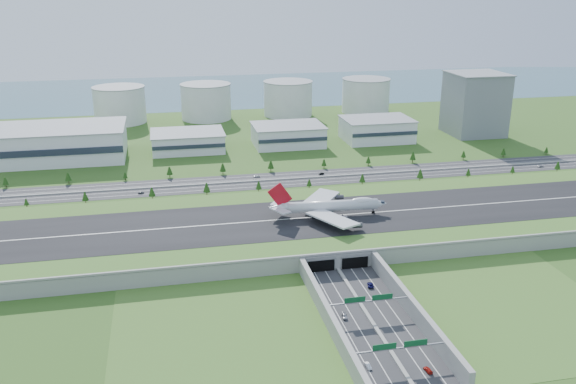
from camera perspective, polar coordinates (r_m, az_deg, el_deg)
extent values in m
plane|color=#274B17|center=(344.58, 2.36, -3.64)|extent=(1200.00, 1200.00, 0.00)
cube|color=gray|center=(343.05, 2.37, -3.02)|extent=(520.00, 100.00, 8.00)
cube|color=#446422|center=(341.54, 2.38, -2.39)|extent=(520.00, 100.00, 0.16)
cube|color=black|center=(341.49, 2.38, -2.36)|extent=(520.00, 58.00, 0.12)
cube|color=silver|center=(341.46, 2.38, -2.35)|extent=(520.00, 0.90, 0.02)
cube|color=gray|center=(297.54, 4.70, -5.70)|extent=(520.00, 1.20, 1.20)
cube|color=#28282B|center=(251.13, 8.60, -13.13)|extent=(34.00, 120.00, 0.12)
cube|color=gray|center=(250.93, 8.61, -13.06)|extent=(1.60, 120.00, 0.90)
cube|color=gray|center=(252.12, 3.89, -11.75)|extent=(2.40, 100.00, 8.00)
cube|color=gray|center=(263.22, 11.68, -10.71)|extent=(2.40, 100.00, 8.00)
cube|color=black|center=(297.04, 3.13, -6.86)|extent=(13.00, 1.20, 6.00)
cube|color=black|center=(301.50, 6.27, -6.54)|extent=(13.00, 1.20, 6.00)
cylinder|color=gray|center=(256.33, 3.41, -11.31)|extent=(0.70, 0.70, 7.00)
cylinder|color=gray|center=(267.72, 11.41, -10.27)|extent=(0.70, 0.70, 7.00)
cube|color=gray|center=(259.58, 7.54, -10.10)|extent=(38.00, 0.50, 0.50)
cube|color=#0C4C23|center=(257.07, 6.28, -9.99)|extent=(9.00, 0.30, 2.40)
cube|color=#0C4C23|center=(260.71, 8.82, -9.67)|extent=(9.00, 0.30, 2.40)
cylinder|color=gray|center=(228.08, 5.76, -15.64)|extent=(0.70, 0.70, 7.00)
cylinder|color=gray|center=(240.82, 14.70, -14.17)|extent=(0.70, 0.70, 7.00)
cube|color=gray|center=(231.73, 10.43, -14.17)|extent=(38.00, 0.50, 0.50)
cube|color=#0C4C23|center=(228.93, 9.02, -14.11)|extent=(9.00, 0.30, 2.40)
cube|color=#0C4C23|center=(233.01, 11.87, -13.66)|extent=(9.00, 0.30, 2.40)
cube|color=#28282B|center=(431.57, -0.69, 1.15)|extent=(560.00, 36.00, 0.12)
cylinder|color=#3D2819|center=(412.48, -23.25, -1.18)|extent=(0.50, 0.50, 2.07)
cone|color=#213E11|center=(411.64, -23.30, -0.84)|extent=(3.23, 3.23, 4.15)
cylinder|color=#3D2819|center=(406.42, -18.41, -0.83)|extent=(0.50, 0.50, 2.70)
cone|color=#213E11|center=(405.31, -18.46, -0.37)|extent=(4.20, 4.20, 5.40)
cylinder|color=#3D2819|center=(403.23, -12.59, -0.44)|extent=(0.50, 0.50, 2.79)
cone|color=#213E11|center=(402.08, -12.63, 0.04)|extent=(4.34, 4.34, 5.57)
cylinder|color=#3D2819|center=(403.80, -7.60, -0.09)|extent=(0.50, 0.50, 3.04)
cone|color=#213E11|center=(402.55, -7.63, 0.44)|extent=(4.74, 4.74, 6.09)
cylinder|color=#3D2819|center=(407.45, -2.76, 0.21)|extent=(0.50, 0.50, 2.63)
cone|color=#213E11|center=(406.38, -2.76, 0.66)|extent=(4.09, 4.09, 5.26)
cylinder|color=#3D2819|center=(413.98, 1.99, 0.51)|extent=(0.50, 0.50, 2.33)
cone|color=#213E11|center=(413.04, 2.00, 0.90)|extent=(3.62, 3.62, 4.65)
cylinder|color=#3D2819|center=(424.08, 6.96, 0.86)|extent=(0.50, 0.50, 2.75)
cone|color=#213E11|center=(423.00, 6.97, 1.31)|extent=(4.27, 4.27, 5.49)
cylinder|color=#3D2819|center=(439.14, 12.24, 1.22)|extent=(0.50, 0.50, 3.01)
cone|color=#213E11|center=(438.00, 12.27, 1.70)|extent=(4.69, 4.69, 6.03)
cylinder|color=#3D2819|center=(455.13, 16.49, 1.45)|extent=(0.50, 0.50, 2.35)
cone|color=#213E11|center=(454.27, 16.52, 1.81)|extent=(3.65, 3.65, 4.69)
cylinder|color=#3D2819|center=(472.40, 20.25, 1.67)|extent=(0.50, 0.50, 2.27)
cone|color=#213E11|center=(471.60, 20.29, 2.01)|extent=(3.53, 3.53, 4.54)
cylinder|color=#3D2819|center=(492.35, 23.87, 1.92)|extent=(0.50, 0.50, 2.75)
cone|color=#213E11|center=(491.42, 23.93, 2.31)|extent=(4.29, 4.29, 5.51)
cylinder|color=#3D2819|center=(457.95, -24.88, 0.55)|extent=(0.50, 0.50, 2.58)
cone|color=#213E11|center=(457.01, -24.94, 0.94)|extent=(4.01, 4.01, 5.16)
cylinder|color=#3D2819|center=(449.99, -19.84, 0.92)|extent=(0.50, 0.50, 2.84)
cone|color=#213E11|center=(448.94, -19.89, 1.36)|extent=(4.42, 4.42, 5.68)
cylinder|color=#3D2819|center=(445.97, -14.97, 1.21)|extent=(0.50, 0.50, 2.06)
cone|color=#213E11|center=(445.20, -14.99, 1.53)|extent=(3.21, 3.21, 4.12)
cylinder|color=#3D2819|center=(444.90, -11.01, 1.53)|extent=(0.50, 0.50, 2.87)
cone|color=#213E11|center=(443.82, -11.03, 1.98)|extent=(4.47, 4.47, 5.74)
cylinder|color=#3D2819|center=(446.67, -6.11, 1.85)|extent=(0.50, 0.50, 2.92)
cone|color=#213E11|center=(445.59, -6.13, 2.31)|extent=(4.54, 4.54, 5.83)
cylinder|color=#3D2819|center=(451.23, -1.62, 2.14)|extent=(0.50, 0.50, 2.96)
cone|color=#213E11|center=(450.14, -1.62, 2.60)|extent=(4.60, 4.60, 5.91)
cylinder|color=#3D2819|center=(459.87, 3.38, 2.41)|extent=(0.50, 0.50, 2.43)
cone|color=#213E11|center=(458.98, 3.39, 2.78)|extent=(3.78, 3.78, 4.86)
cylinder|color=#3D2819|center=(469.93, 7.52, 2.64)|extent=(0.50, 0.50, 2.48)
cone|color=#213E11|center=(469.05, 7.53, 3.01)|extent=(3.86, 3.86, 4.96)
cylinder|color=#3D2819|center=(482.68, 11.58, 2.89)|extent=(0.50, 0.50, 3.06)
cone|color=#213E11|center=(481.63, 11.61, 3.34)|extent=(4.76, 4.76, 6.12)
cylinder|color=#3D2819|center=(500.83, 16.08, 3.08)|extent=(0.50, 0.50, 2.49)
cone|color=#213E11|center=(500.01, 16.11, 3.43)|extent=(3.87, 3.87, 4.97)
cylinder|color=#3D2819|center=(517.66, 19.49, 3.24)|extent=(0.50, 0.50, 2.53)
cone|color=#213E11|center=(516.85, 19.53, 3.58)|extent=(3.93, 3.93, 5.06)
cylinder|color=#3D2819|center=(538.33, 23.00, 3.37)|extent=(0.50, 0.50, 2.16)
cone|color=#213E11|center=(537.66, 23.04, 3.65)|extent=(3.36, 3.36, 4.32)
cube|color=silver|center=(515.67, -21.68, 4.22)|extent=(120.00, 60.00, 25.00)
cube|color=silver|center=(513.89, -9.36, 4.70)|extent=(58.00, 42.00, 15.00)
cube|color=silver|center=(523.66, -0.01, 5.34)|extent=(58.00, 42.00, 17.00)
cube|color=silver|center=(544.92, 8.30, 5.80)|extent=(58.00, 42.00, 19.00)
cube|color=slate|center=(584.57, 17.10, 7.86)|extent=(46.00, 46.00, 55.00)
cylinder|color=silver|center=(630.04, -15.47, 7.85)|extent=(50.00, 50.00, 35.00)
cylinder|color=silver|center=(630.19, -7.67, 8.37)|extent=(50.00, 50.00, 35.00)
cylinder|color=silver|center=(641.69, 0.00, 8.73)|extent=(50.00, 50.00, 35.00)
cylinder|color=silver|center=(663.96, 7.29, 8.93)|extent=(50.00, 50.00, 35.00)
cube|color=#3B6271|center=(802.97, -6.06, 9.46)|extent=(1200.00, 260.00, 0.06)
cylinder|color=silver|center=(342.25, 3.94, -1.32)|extent=(54.91, 9.96, 6.24)
cone|color=silver|center=(349.16, 8.65, -1.08)|extent=(8.21, 6.76, 6.24)
cone|color=silver|center=(337.62, -0.93, -1.50)|extent=(10.16, 6.89, 6.24)
ellipsoid|color=silver|center=(345.60, 6.97, -0.82)|extent=(13.61, 5.76, 3.84)
cube|color=silver|center=(327.09, 4.18, -2.50)|extent=(24.98, 31.79, 1.54)
cube|color=silver|center=(357.48, 3.10, -0.56)|extent=(27.45, 31.15, 1.54)
cylinder|color=#38383D|center=(333.66, 5.12, -2.48)|extent=(5.26, 3.27, 2.93)
cylinder|color=#38383D|center=(325.29, 6.51, -3.11)|extent=(5.26, 3.27, 2.93)
cylinder|color=#38383D|center=(354.99, 4.29, -1.10)|extent=(5.26, 3.27, 2.93)
cylinder|color=#38383D|center=(366.01, 4.81, -0.48)|extent=(5.26, 3.27, 2.93)
cube|color=silver|center=(331.57, -0.63, -1.74)|extent=(9.97, 12.21, 0.59)
cube|color=silver|center=(343.35, -0.90, -1.00)|extent=(10.84, 12.17, 0.59)
cube|color=#AC0C1A|center=(335.19, -0.77, -0.30)|extent=(13.93, 1.83, 14.62)
cylinder|color=black|center=(349.85, 7.97, -1.90)|extent=(1.85, 0.68, 1.85)
cylinder|color=black|center=(340.48, 3.38, -2.34)|extent=(1.85, 0.68, 1.85)
cylinder|color=black|center=(346.19, 3.19, -1.97)|extent=(1.85, 0.68, 1.85)
cylinder|color=black|center=(339.45, 2.41, -2.39)|extent=(1.85, 0.68, 1.85)
cylinder|color=black|center=(345.17, 2.23, -2.02)|extent=(1.85, 0.68, 1.85)
imported|color=#ABABAF|center=(260.63, 5.32, -11.45)|extent=(2.49, 5.14, 1.69)
imported|color=white|center=(232.21, 7.48, -15.81)|extent=(1.93, 4.44, 1.42)
imported|color=#0D0C3E|center=(286.16, 7.72, -8.60)|extent=(3.84, 6.07, 1.56)
imported|color=#A6170F|center=(233.88, 12.97, -15.91)|extent=(2.37, 4.83, 1.35)
imported|color=#5C5C61|center=(414.81, -13.58, -0.04)|extent=(4.52, 3.02, 1.43)
imported|color=black|center=(443.45, 3.15, 1.72)|extent=(4.36, 2.77, 1.36)
imported|color=#B3B4B8|center=(499.35, 22.57, 2.25)|extent=(5.03, 2.47, 1.37)
imported|color=white|center=(437.98, -2.97, 1.50)|extent=(5.08, 3.00, 1.38)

